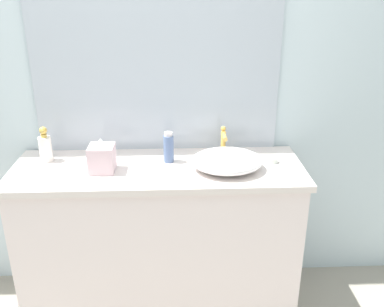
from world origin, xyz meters
The scene contains 9 objects.
bathroom_wall_rear centered at (0.00, 0.73, 1.30)m, with size 6.00×0.06×2.60m, color silver.
vanity_counter centered at (0.11, 0.43, 0.44)m, with size 1.51×0.52×0.87m.
wall_mirror_panel centered at (0.11, 0.69, 1.41)m, with size 1.33×0.01×1.08m, color #B2BCC6.
sink_basin centered at (0.47, 0.38, 0.92)m, with size 0.36×0.31×0.10m, color white.
faucet centered at (0.47, 0.56, 0.97)m, with size 0.03×0.12×0.16m.
soap_dispenser centered at (-0.48, 0.53, 0.95)m, with size 0.07×0.07×0.19m.
lotion_bottle centered at (0.17, 0.50, 0.95)m, with size 0.05×0.05×0.17m.
tissue_box centered at (-0.16, 0.39, 0.95)m, with size 0.13×0.13×0.18m.
candle_jar centered at (0.72, 0.46, 0.89)m, with size 0.06×0.06×0.03m, color silver.
Camera 1 is at (0.20, -1.62, 1.79)m, focal length 40.39 mm.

